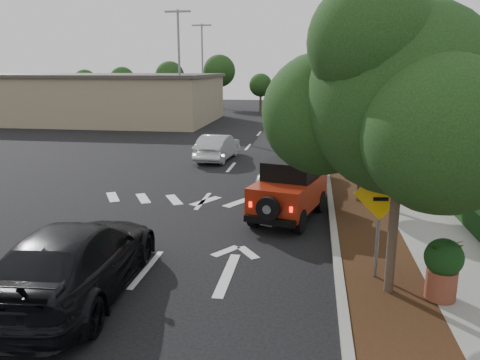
% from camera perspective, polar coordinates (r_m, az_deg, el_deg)
% --- Properties ---
extents(ground, '(120.00, 120.00, 0.00)m').
position_cam_1_polar(ground, '(11.79, -11.33, -10.60)').
color(ground, black).
rests_on(ground, ground).
extents(curb, '(0.20, 70.00, 0.15)m').
position_cam_1_polar(curb, '(22.57, 10.50, 1.35)').
color(curb, '#9E9B93').
rests_on(curb, ground).
extents(planting_strip, '(1.80, 70.00, 0.12)m').
position_cam_1_polar(planting_strip, '(22.63, 13.03, 1.21)').
color(planting_strip, black).
rests_on(planting_strip, ground).
extents(sidewalk, '(2.00, 70.00, 0.12)m').
position_cam_1_polar(sidewalk, '(22.85, 17.78, 1.03)').
color(sidewalk, gray).
rests_on(sidewalk, ground).
extents(hedge, '(0.80, 70.00, 0.80)m').
position_cam_1_polar(hedge, '(23.05, 21.28, 1.72)').
color(hedge, black).
rests_on(hedge, ground).
extents(commercial_building, '(22.00, 12.00, 4.00)m').
position_cam_1_polar(commercial_building, '(44.80, -17.75, 9.43)').
color(commercial_building, gray).
rests_on(commercial_building, ground).
extents(transmission_tower, '(7.00, 4.00, 28.00)m').
position_cam_1_polar(transmission_tower, '(58.30, 11.03, 8.67)').
color(transmission_tower, slate).
rests_on(transmission_tower, ground).
extents(street_tree_near, '(3.80, 3.80, 5.92)m').
position_cam_1_polar(street_tree_near, '(10.83, 17.55, -13.29)').
color(street_tree_near, black).
rests_on(street_tree_near, ground).
extents(street_tree_mid, '(3.20, 3.20, 5.32)m').
position_cam_1_polar(street_tree_mid, '(17.33, 14.23, -2.84)').
color(street_tree_mid, black).
rests_on(street_tree_mid, ground).
extents(street_tree_far, '(3.40, 3.40, 5.62)m').
position_cam_1_polar(street_tree_far, '(23.62, 12.86, 1.59)').
color(street_tree_far, black).
rests_on(street_tree_far, ground).
extents(light_pole_a, '(2.00, 0.22, 9.00)m').
position_cam_1_polar(light_pole_a, '(37.83, -7.19, 6.25)').
color(light_pole_a, slate).
rests_on(light_pole_a, ground).
extents(light_pole_b, '(2.00, 0.22, 9.00)m').
position_cam_1_polar(light_pole_b, '(49.62, -4.49, 8.05)').
color(light_pole_b, slate).
rests_on(light_pole_b, ground).
extents(red_jeep, '(2.47, 3.89, 1.90)m').
position_cam_1_polar(red_jeep, '(15.18, 6.20, -1.04)').
color(red_jeep, black).
rests_on(red_jeep, ground).
extents(silver_suv_ahead, '(2.86, 5.21, 1.38)m').
position_cam_1_polar(silver_suv_ahead, '(18.79, 6.59, 0.95)').
color(silver_suv_ahead, '#B7BBBF').
rests_on(silver_suv_ahead, ground).
extents(black_suv_oncoming, '(2.59, 5.65, 1.60)m').
position_cam_1_polar(black_suv_oncoming, '(10.67, -19.33, -9.13)').
color(black_suv_oncoming, black).
rests_on(black_suv_oncoming, ground).
extents(silver_sedan_oncoming, '(1.79, 4.20, 1.35)m').
position_cam_1_polar(silver_sedan_oncoming, '(24.72, -2.74, 4.03)').
color(silver_sedan_oncoming, '#B2B6BB').
rests_on(silver_sedan_oncoming, ground).
extents(parked_suv, '(4.97, 3.18, 1.57)m').
position_cam_1_polar(parked_suv, '(38.99, -12.44, 7.42)').
color(parked_suv, '#989B9F').
rests_on(parked_suv, ground).
extents(speed_hump_sign, '(1.19, 0.17, 2.55)m').
position_cam_1_polar(speed_hump_sign, '(10.76, 16.69, -3.26)').
color(speed_hump_sign, slate).
rests_on(speed_hump_sign, ground).
extents(terracotta_planter, '(0.78, 0.78, 1.35)m').
position_cam_1_polar(terracotta_planter, '(10.49, 23.54, -9.24)').
color(terracotta_planter, brown).
rests_on(terracotta_planter, ground).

